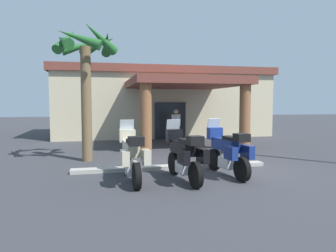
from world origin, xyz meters
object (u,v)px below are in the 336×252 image
motel_building (161,102)px  pedestrian (176,124)px  motorcycle_cream (132,156)px  palm_tree_roadside (86,59)px  motorcycle_black (184,155)px  motorcycle_blue (228,151)px

motel_building → pedestrian: size_ratio=7.79×
motorcycle_cream → palm_tree_roadside: palm_tree_roadside is taller
motorcycle_cream → palm_tree_roadside: size_ratio=0.45×
motel_building → motorcycle_black: (-1.68, -12.36, -1.46)m
pedestrian → palm_tree_roadside: 6.58m
motorcycle_black → palm_tree_roadside: palm_tree_roadside is taller
motel_building → pedestrian: bearing=-91.3°
motorcycle_cream → pedestrian: size_ratio=1.27×
pedestrian → motel_building: bearing=158.8°
motorcycle_black → pedestrian: bearing=-19.0°
motorcycle_blue → motorcycle_black: bearing=96.6°
motel_building → motorcycle_black: 12.56m
motorcycle_black → pedestrian: pedestrian is taller
motorcycle_black → palm_tree_roadside: bearing=29.6°
motel_building → motorcycle_cream: 12.65m
motorcycle_blue → palm_tree_roadside: size_ratio=0.45×
motorcycle_blue → pedestrian: pedestrian is taller
motorcycle_black → motorcycle_blue: (1.38, 0.36, 0.00)m
motorcycle_black → palm_tree_roadside: size_ratio=0.45×
motorcycle_blue → palm_tree_roadside: 5.92m
motorcycle_cream → motorcycle_black: (1.38, -0.18, 0.00)m
palm_tree_roadside → motorcycle_blue: bearing=-38.4°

